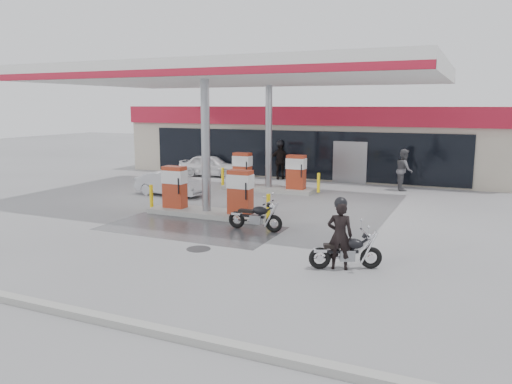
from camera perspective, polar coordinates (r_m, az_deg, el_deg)
ground at (r=17.17m, az=-8.94°, el=-3.96°), size 90.00×90.00×0.00m
wet_patch at (r=16.91m, az=-7.52°, el=-4.14°), size 6.00×3.00×0.00m
drain_cover at (r=14.51m, az=-6.59°, el=-6.48°), size 0.70×0.70×0.01m
store_building at (r=31.31m, az=7.11°, el=6.04°), size 22.00×8.22×4.00m
canopy at (r=21.07m, az=-1.73°, el=13.14°), size 16.00×10.02×5.51m
pump_island_near at (r=18.69m, az=-5.67°, el=-0.53°), size 5.14×1.30×1.78m
pump_island_far at (r=24.01m, az=1.45°, el=1.84°), size 5.14×1.30×1.78m
main_motorcycle at (r=12.83m, az=10.34°, el=-6.82°), size 1.74×0.99×0.96m
biker_main at (r=12.67m, az=9.56°, el=-4.92°), size 0.71×0.54×1.74m
parked_motorcycle at (r=16.41m, az=-0.01°, el=-2.91°), size 1.93×0.74×0.99m
sedan_white at (r=29.05m, az=-5.20°, el=3.04°), size 3.80×1.88×1.25m
attendant at (r=25.14m, az=16.56°, el=2.47°), size 1.00×1.15×2.00m
hatchback_silver at (r=23.09m, az=-9.73°, el=0.97°), size 3.41×1.39×1.10m
parked_car_left at (r=31.30m, az=-1.92°, el=3.47°), size 3.99×1.75×1.14m
parked_car_right at (r=28.17m, az=25.64°, el=1.72°), size 4.07×2.15×1.09m
biker_walking at (r=27.81m, az=2.74°, el=3.57°), size 1.28×0.99×2.02m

